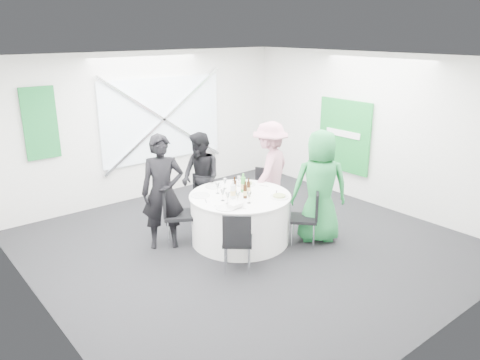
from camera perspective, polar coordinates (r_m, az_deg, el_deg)
floor at (r=7.31m, az=1.00°, el=-7.85°), size 6.00×6.00×0.00m
ceiling at (r=6.59m, az=1.14°, el=14.62°), size 6.00×6.00×0.00m
wall_back at (r=9.25m, az=-11.10°, el=6.52°), size 6.00×0.00×6.00m
wall_front at (r=5.04m, az=23.75°, el=-4.38°), size 6.00×0.00×6.00m
wall_left at (r=5.47m, az=-23.71°, el=-2.65°), size 0.00×6.00×6.00m
wall_right at (r=9.00m, az=15.88°, el=5.85°), size 0.00×6.00×6.00m
window_panel at (r=9.34m, az=-9.40°, el=7.35°), size 2.60×0.03×1.60m
window_brace_a at (r=9.31m, az=-9.27°, el=7.31°), size 2.63×0.05×1.84m
window_brace_b at (r=9.31m, az=-9.27°, el=7.31°), size 2.63×0.05×1.84m
green_banner at (r=8.41m, az=-23.16°, el=6.37°), size 0.55×0.04×1.20m
green_sign at (r=9.34m, az=12.57°, el=5.28°), size 0.05×1.20×1.40m
banquet_table at (r=7.30m, az=0.00°, el=-4.63°), size 1.56×1.56×0.76m
chair_back at (r=8.12m, az=-4.23°, el=-1.53°), size 0.41×0.42×0.83m
chair_back_left at (r=7.18m, az=-8.14°, el=-3.55°), size 0.61×0.61×0.97m
chair_back_right at (r=8.20m, az=2.84°, el=-1.15°), size 0.53×0.53×0.86m
chair_front_right at (r=7.19m, az=8.41°, el=-4.09°), size 0.56×0.56×0.87m
chair_front_left at (r=6.31m, az=-0.34°, el=-7.08°), size 0.56×0.56×0.88m
person_man_back_left at (r=7.04m, az=-9.41°, el=-1.47°), size 0.76×0.68×1.74m
person_man_back at (r=7.96m, az=-4.82°, el=0.29°), size 0.42×0.75×1.55m
person_woman_pink at (r=8.10m, az=3.65°, el=1.19°), size 1.21×0.91×1.70m
person_woman_green at (r=7.26m, az=9.71°, el=-0.80°), size 1.02×0.97×1.76m
plate_back at (r=7.52m, az=-3.27°, el=-0.80°), size 0.26×0.26×0.01m
plate_back_left at (r=7.14m, az=-4.83°, el=-1.88°), size 0.29×0.29×0.01m
plate_back_right at (r=7.62m, az=0.76°, el=-0.45°), size 0.29×0.29×0.04m
plate_front_right at (r=7.07m, az=4.80°, el=-2.01°), size 0.29×0.29×0.04m
plate_front_left at (r=6.63m, az=-1.77°, el=-3.43°), size 0.28×0.28×0.01m
napkin at (r=6.63m, az=-0.59°, el=-3.08°), size 0.21×0.15×0.05m
beer_bottle_a at (r=7.11m, az=-0.86°, el=-1.19°), size 0.06×0.06×0.24m
beer_bottle_b at (r=7.21m, az=-0.67°, el=-0.83°), size 0.06×0.06×0.26m
beer_bottle_c at (r=7.16m, az=1.05°, el=-0.99°), size 0.06×0.06×0.25m
beer_bottle_d at (r=6.99m, az=0.64°, el=-1.44°), size 0.06×0.06×0.26m
green_water_bottle at (r=7.25m, az=0.38°, el=-0.59°), size 0.08×0.08×0.30m
clear_water_bottle at (r=6.98m, az=-0.87°, el=-1.43°), size 0.08×0.08×0.27m
wine_glass_a at (r=6.89m, az=-2.12°, el=-1.55°), size 0.07×0.07×0.17m
wine_glass_b at (r=7.19m, az=-2.75°, el=-0.69°), size 0.07×0.07×0.17m
wine_glass_c at (r=6.77m, az=-1.50°, el=-1.90°), size 0.07×0.07×0.17m
wine_glass_d at (r=7.40m, az=-1.86°, el=-0.14°), size 0.07×0.07×0.17m
wine_glass_e at (r=7.51m, az=-0.13°, el=0.14°), size 0.07×0.07×0.17m
wine_glass_f at (r=6.79m, az=1.13°, el=-1.84°), size 0.07×0.07×0.17m
wine_glass_g at (r=6.77m, az=-0.26°, el=-1.87°), size 0.07×0.07×0.17m
fork_a at (r=7.57m, az=2.93°, el=-0.71°), size 0.08×0.14×0.01m
knife_a at (r=7.70m, az=0.08°, el=-0.36°), size 0.09×0.13×0.01m
fork_b at (r=6.70m, az=-2.57°, el=-3.23°), size 0.10×0.13×0.01m
knife_b at (r=6.62m, az=0.14°, el=-3.49°), size 0.10×0.13×0.01m
fork_c at (r=7.21m, az=-4.57°, el=-1.71°), size 0.08×0.14×0.01m
knife_c at (r=6.91m, az=-4.18°, el=-2.58°), size 0.08×0.14×0.01m
fork_d at (r=7.05m, az=4.55°, el=-2.18°), size 0.10×0.13×0.01m
knife_d at (r=7.28m, az=4.45°, el=-1.51°), size 0.12×0.12×0.01m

